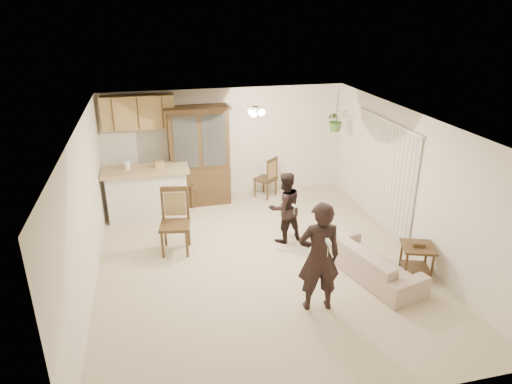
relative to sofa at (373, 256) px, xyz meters
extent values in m
plane|color=beige|center=(-1.70, 0.84, -0.37)|extent=(6.50, 6.50, 0.00)
cube|color=white|center=(-1.70, 0.84, 2.13)|extent=(5.50, 6.50, 0.02)
cube|color=silver|center=(-1.70, 4.09, 0.88)|extent=(5.50, 0.02, 2.50)
cube|color=silver|center=(-1.70, -2.41, 0.88)|extent=(5.50, 0.02, 2.50)
cube|color=silver|center=(-4.45, 0.84, 0.88)|extent=(0.02, 6.50, 2.50)
cube|color=silver|center=(1.05, 0.84, 0.88)|extent=(0.02, 6.50, 2.50)
cube|color=silver|center=(-3.55, 3.19, 0.13)|extent=(1.60, 0.55, 1.00)
cube|color=tan|center=(-3.55, 3.19, 0.68)|extent=(1.75, 0.70, 0.08)
cube|color=olive|center=(-3.60, 3.91, 1.73)|extent=(1.50, 0.34, 0.70)
imported|color=#376327|center=(0.60, 3.24, 1.48)|extent=(0.43, 0.37, 0.48)
cylinder|color=black|center=(0.60, 3.24, 1.81)|extent=(0.01, 0.01, 0.65)
imported|color=beige|center=(0.00, 0.00, 0.00)|extent=(1.18, 2.00, 0.73)
imported|color=black|center=(-1.20, -0.60, 0.53)|extent=(0.70, 0.50, 1.80)
imported|color=black|center=(-1.06, 1.53, 0.31)|extent=(0.77, 0.67, 1.35)
cube|color=#312112|center=(-2.39, 3.71, 0.06)|extent=(1.31, 0.56, 0.86)
cube|color=#312112|center=(-2.39, 3.71, 1.14)|extent=(1.30, 0.50, 1.29)
cube|color=silver|center=(-2.39, 3.71, 1.14)|extent=(1.12, 0.06, 1.13)
cube|color=#312112|center=(-2.39, 3.71, 1.80)|extent=(1.41, 0.59, 0.06)
cube|color=#312112|center=(0.69, -0.17, 0.17)|extent=(0.65, 0.65, 0.04)
cube|color=#312112|center=(0.69, -0.17, -0.21)|extent=(0.55, 0.55, 0.03)
cube|color=#312112|center=(0.69, -0.17, 0.22)|extent=(0.21, 0.18, 0.06)
cube|color=#312112|center=(-3.10, 1.57, 0.16)|extent=(0.60, 0.60, 0.06)
cube|color=#A48952|center=(-3.10, 1.57, 0.47)|extent=(0.39, 0.11, 0.45)
cube|color=#312112|center=(-3.10, 1.57, 0.77)|extent=(0.48, 0.12, 0.09)
cube|color=#312112|center=(-2.58, 3.70, 0.13)|extent=(0.69, 0.69, 0.05)
cube|color=#A48952|center=(-2.58, 3.70, 0.43)|extent=(0.26, 0.31, 0.43)
cube|color=#312112|center=(-2.58, 3.70, 0.70)|extent=(0.31, 0.38, 0.09)
cube|color=#312112|center=(-0.87, 3.73, 0.06)|extent=(0.60, 0.60, 0.05)
cube|color=#A48952|center=(-0.87, 3.73, 0.32)|extent=(0.26, 0.23, 0.37)
cube|color=#312112|center=(-0.87, 3.73, 0.56)|extent=(0.32, 0.28, 0.07)
cube|color=white|center=(-1.24, -0.99, 0.94)|extent=(0.06, 0.15, 0.05)
cube|color=white|center=(-0.98, 1.22, 0.48)|extent=(0.07, 0.12, 0.04)
camera|label=1|loc=(-3.37, -5.90, 3.81)|focal=32.00mm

